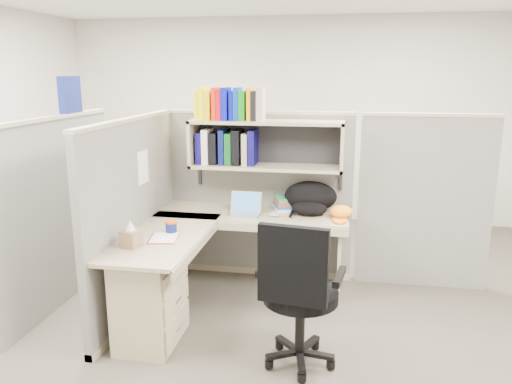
% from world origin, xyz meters
% --- Properties ---
extents(ground, '(6.00, 6.00, 0.00)m').
position_xyz_m(ground, '(0.00, 0.00, 0.00)').
color(ground, '#332F27').
rests_on(ground, ground).
extents(room_shell, '(6.00, 6.00, 6.00)m').
position_xyz_m(room_shell, '(0.00, 0.00, 1.62)').
color(room_shell, beige).
rests_on(room_shell, ground).
extents(cubicle, '(3.79, 1.84, 1.95)m').
position_xyz_m(cubicle, '(-0.37, 0.45, 0.91)').
color(cubicle, slate).
rests_on(cubicle, ground).
extents(desk, '(1.74, 1.75, 0.73)m').
position_xyz_m(desk, '(-0.41, -0.29, 0.44)').
color(desk, tan).
rests_on(desk, ground).
extents(laptop, '(0.29, 0.29, 0.20)m').
position_xyz_m(laptop, '(-0.06, 0.47, 0.83)').
color(laptop, '#ABAAAF').
rests_on(laptop, desk).
extents(backpack, '(0.57, 0.50, 0.28)m').
position_xyz_m(backpack, '(0.52, 0.64, 0.87)').
color(backpack, black).
rests_on(backpack, desk).
extents(orange_cap, '(0.22, 0.25, 0.11)m').
position_xyz_m(orange_cap, '(0.80, 0.53, 0.79)').
color(orange_cap, orange).
rests_on(orange_cap, desk).
extents(snack_canister, '(0.10, 0.10, 0.09)m').
position_xyz_m(snack_canister, '(-0.54, -0.12, 0.78)').
color(snack_canister, navy).
rests_on(snack_canister, desk).
extents(tissue_box, '(0.15, 0.15, 0.20)m').
position_xyz_m(tissue_box, '(-0.71, -0.50, 0.83)').
color(tissue_box, '#8B6F4F').
rests_on(tissue_box, desk).
extents(mouse, '(0.10, 0.07, 0.04)m').
position_xyz_m(mouse, '(0.21, 0.46, 0.75)').
color(mouse, '#87A0C0').
rests_on(mouse, desk).
extents(paper_cup, '(0.08, 0.08, 0.11)m').
position_xyz_m(paper_cup, '(0.01, 0.70, 0.78)').
color(paper_cup, silver).
rests_on(paper_cup, desk).
extents(book_stack, '(0.25, 0.29, 0.12)m').
position_xyz_m(book_stack, '(0.27, 0.73, 0.79)').
color(book_stack, gray).
rests_on(book_stack, desk).
extents(loose_paper, '(0.24, 0.29, 0.00)m').
position_xyz_m(loose_paper, '(-0.55, -0.26, 0.73)').
color(loose_paper, silver).
rests_on(loose_paper, desk).
extents(task_chair, '(0.59, 0.54, 1.07)m').
position_xyz_m(task_chair, '(0.55, -0.70, 0.38)').
color(task_chair, black).
rests_on(task_chair, ground).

